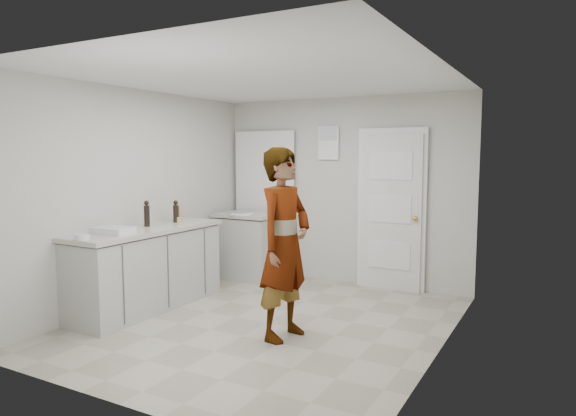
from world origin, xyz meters
The scene contains 12 objects.
ground centered at (0.00, 0.00, 0.00)m, with size 4.00×4.00×0.00m, color gray.
room_shell centered at (-0.17, 1.95, 1.02)m, with size 4.00×4.00×4.00m.
main_counter centered at (-1.45, -0.20, 0.43)m, with size 0.64×1.96×0.93m.
side_counter centered at (-1.25, 1.55, 0.43)m, with size 0.84×0.61×0.93m.
person centered at (0.36, -0.26, 0.91)m, with size 0.66×0.43×1.81m, color silver.
cake_mix_box centered at (-1.53, 0.42, 1.02)m, with size 0.12×0.05×0.19m, color #A87754.
spice_jar centered at (-1.30, 0.19, 0.97)m, with size 0.05×0.05×0.08m, color tan.
oil_cruet_a centered at (-1.47, 0.32, 1.05)m, with size 0.07×0.07×0.27m.
oil_cruet_b centered at (-1.52, -0.11, 1.07)m, with size 0.07×0.07×0.30m.
baking_dish centered at (-1.45, -0.68, 0.96)m, with size 0.40×0.30×0.07m.
egg_bowl centered at (-1.41, -1.10, 0.95)m, with size 0.14×0.14×0.05m.
papers centered at (-1.25, 1.44, 0.93)m, with size 0.27×0.35×0.01m, color white.
Camera 1 is at (2.69, -4.44, 1.75)m, focal length 32.00 mm.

